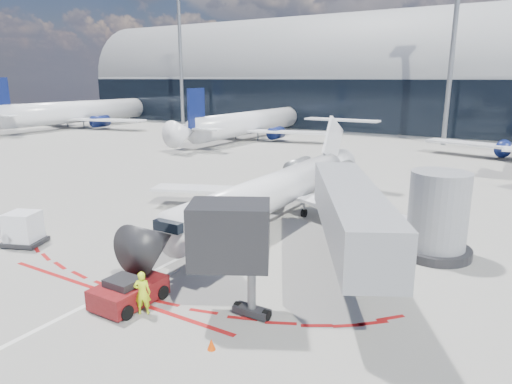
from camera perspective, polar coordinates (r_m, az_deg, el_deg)
The scene contains 14 objects.
ground at distance 30.84m, azimuth -1.71°, elevation -4.32°, with size 260.00×260.00×0.00m, color gray.
apron_centerline at distance 32.46m, azimuth 0.20°, elevation -3.36°, with size 0.25×40.00×0.01m, color silver.
apron_stop_bar at distance 22.73m, azimuth -17.86°, elevation -11.97°, with size 14.00×0.25×0.01m, color maroon.
terminal_building at distance 91.00m, azimuth 21.41°, elevation 12.36°, with size 150.00×24.15×24.00m.
jet_bridge at distance 23.42m, azimuth 14.71°, elevation -3.07°, with size 10.03×15.20×4.90m.
light_mast_west at distance 94.77m, azimuth -9.38°, elevation 15.55°, with size 0.70×0.70×25.00m, color gray.
light_mast_centre at distance 73.49m, azimuth 23.27°, elevation 15.12°, with size 0.70×0.70×25.00m, color gray.
regional_jet at distance 32.00m, azimuth 2.91°, elevation 0.47°, with size 21.45×26.46×6.63m.
pushback_tug at distance 21.34m, azimuth -15.61°, elevation -11.88°, with size 2.16×5.01×1.30m.
ramp_worker at distance 20.17m, azimuth -14.02°, elevation -12.13°, with size 0.70×0.46×1.92m, color #D5FB1A.
uld_container at distance 30.55m, azimuth -27.07°, elevation -4.13°, with size 2.67×2.49×2.01m.
safety_cone_right at distance 17.73m, azimuth -5.60°, elevation -18.41°, with size 0.32×0.32×0.44m, color #EC4504.
bg_airliner_0 at distance 100.07m, azimuth -21.39°, elevation 11.07°, with size 38.06×40.30×12.31m, color silver, non-canonical shape.
bg_airliner_1 at distance 74.95m, azimuth -0.80°, elevation 10.63°, with size 32.47×34.38×10.50m, color silver, non-canonical shape.
Camera 1 is at (15.81, -24.63, 9.72)m, focal length 32.00 mm.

